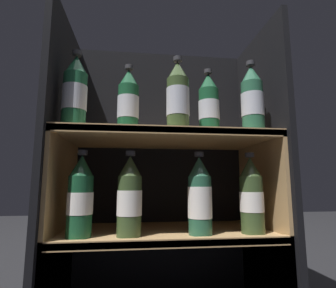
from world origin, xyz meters
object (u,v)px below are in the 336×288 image
(bottle_lower_front_1, at_px, (130,197))
(bottle_lower_front_3, at_px, (251,196))
(bottle_upper_back_0, at_px, (128,103))
(bottle_lower_front_0, at_px, (80,197))
(bottle_upper_front_0, at_px, (75,93))
(bottle_upper_front_2, at_px, (252,101))
(bottle_upper_back_1, at_px, (209,106))
(bottle_upper_front_1, at_px, (178,98))
(bottle_lower_front_2, at_px, (200,197))

(bottle_lower_front_1, bearing_deg, bottle_lower_front_3, -0.00)
(bottle_upper_back_0, bearing_deg, bottle_lower_front_0, -147.49)
(bottle_upper_front_0, distance_m, bottle_upper_back_0, 0.18)
(bottle_lower_front_0, bearing_deg, bottle_lower_front_3, 0.00)
(bottle_upper_front_2, bearing_deg, bottle_lower_front_1, 180.00)
(bottle_upper_front_0, height_order, bottle_upper_back_0, same)
(bottle_upper_back_1, height_order, bottle_lower_front_3, bottle_upper_back_1)
(bottle_lower_front_0, bearing_deg, bottle_upper_front_0, 180.00)
(bottle_upper_front_0, height_order, bottle_upper_front_1, same)
(bottle_lower_front_2, bearing_deg, bottle_lower_front_1, 180.00)
(bottle_upper_front_2, relative_size, bottle_lower_front_0, 1.00)
(bottle_upper_front_1, xyz_separation_m, bottle_lower_front_1, (-0.15, 0.00, -0.31))
(bottle_upper_back_1, bearing_deg, bottle_upper_front_1, -147.00)
(bottle_lower_front_2, bearing_deg, bottle_upper_back_1, 53.97)
(bottle_upper_front_0, xyz_separation_m, bottle_upper_back_1, (0.44, 0.08, 0.00))
(bottle_upper_front_2, height_order, bottle_upper_back_1, same)
(bottle_upper_front_1, height_order, bottle_lower_front_2, bottle_upper_front_1)
(bottle_lower_front_0, relative_size, bottle_lower_front_3, 1.00)
(bottle_upper_back_1, bearing_deg, bottle_upper_front_0, -169.62)
(bottle_lower_front_2, relative_size, bottle_lower_front_3, 1.00)
(bottle_upper_front_1, distance_m, bottle_lower_front_0, 0.42)
(bottle_upper_front_1, xyz_separation_m, bottle_lower_front_3, (0.23, 0.00, -0.31))
(bottle_lower_front_0, height_order, bottle_lower_front_3, same)
(bottle_upper_front_1, xyz_separation_m, bottle_lower_front_2, (0.07, 0.00, -0.31))
(bottle_lower_front_0, relative_size, bottle_lower_front_2, 1.00)
(bottle_upper_front_0, height_order, bottle_lower_front_3, bottle_upper_front_0)
(bottle_upper_back_0, distance_m, bottle_lower_front_3, 0.51)
(bottle_upper_front_0, bearing_deg, bottle_upper_back_1, 10.38)
(bottle_upper_front_2, height_order, bottle_lower_front_0, bottle_upper_front_2)
(bottle_upper_back_1, height_order, bottle_lower_front_2, bottle_upper_back_1)
(bottle_upper_back_0, bearing_deg, bottle_upper_back_1, 0.00)
(bottle_upper_front_0, xyz_separation_m, bottle_lower_front_2, (0.38, 0.00, -0.31))
(bottle_lower_front_3, bearing_deg, bottle_lower_front_0, 180.00)
(bottle_upper_back_1, bearing_deg, bottle_lower_front_3, -37.41)
(bottle_upper_front_0, xyz_separation_m, bottle_lower_front_3, (0.55, -0.00, -0.31))
(bottle_upper_front_1, height_order, bottle_upper_front_2, same)
(bottle_upper_front_0, xyz_separation_m, bottle_upper_front_2, (0.57, -0.00, -0.00))
(bottle_upper_back_1, bearing_deg, bottle_lower_front_1, -163.32)
(bottle_upper_front_2, bearing_deg, bottle_lower_front_3, 180.00)
(bottle_upper_front_2, height_order, bottle_lower_front_1, bottle_upper_front_2)
(bottle_upper_front_2, height_order, bottle_lower_front_2, bottle_upper_front_2)
(bottle_upper_front_2, distance_m, bottle_lower_front_1, 0.50)
(bottle_lower_front_0, bearing_deg, bottle_upper_back_0, 32.51)
(bottle_upper_front_2, distance_m, bottle_lower_front_0, 0.62)
(bottle_upper_front_1, relative_size, bottle_upper_front_2, 1.00)
(bottle_upper_back_0, bearing_deg, bottle_upper_front_2, -11.23)
(bottle_upper_front_2, xyz_separation_m, bottle_lower_front_2, (-0.18, 0.00, -0.31))
(bottle_upper_front_2, bearing_deg, bottle_upper_back_0, 168.77)
(bottle_upper_back_1, bearing_deg, bottle_upper_front_2, -33.00)
(bottle_lower_front_2, bearing_deg, bottle_lower_front_0, -180.00)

